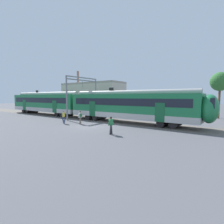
{
  "coord_description": "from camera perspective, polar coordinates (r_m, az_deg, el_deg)",
  "views": [
    {
      "loc": [
        13.74,
        -15.0,
        3.51
      ],
      "look_at": [
        1.35,
        2.25,
        1.6
      ],
      "focal_mm": 28.0,
      "sensor_mm": 36.0,
      "label": 1
    }
  ],
  "objects": [
    {
      "name": "ground_plane",
      "position": [
        20.64,
        -6.73,
        -4.69
      ],
      "size": [
        160.0,
        160.0,
        0.0
      ],
      "primitive_type": "plane",
      "color": "#515156"
    },
    {
      "name": "commuter_train",
      "position": [
        28.53,
        -9.75,
        2.54
      ],
      "size": [
        38.05,
        3.07,
        4.73
      ],
      "color": "#B7B7B2",
      "rests_on": "ground"
    },
    {
      "name": "pedestrian_green",
      "position": [
        16.11,
        -0.34,
        -3.96
      ],
      "size": [
        0.5,
        0.67,
        1.67
      ],
      "color": "#28282D",
      "rests_on": "ground"
    },
    {
      "name": "catenary_gantry",
      "position": [
        28.41,
        -9.61,
        6.68
      ],
      "size": [
        0.24,
        6.64,
        6.53
      ],
      "color": "gray",
      "rests_on": "ground"
    },
    {
      "name": "track_bed",
      "position": [
        30.52,
        -12.96,
        -1.59
      ],
      "size": [
        80.0,
        4.4,
        0.01
      ],
      "primitive_type": "cube",
      "color": "#605951",
      "rests_on": "ground"
    },
    {
      "name": "background_building",
      "position": [
        37.89,
        -6.51,
        4.65
      ],
      "size": [
        14.16,
        5.0,
        9.2
      ],
      "color": "beige",
      "rests_on": "ground"
    },
    {
      "name": "pedestrian_white",
      "position": [
        22.32,
        -10.33,
        -1.43
      ],
      "size": [
        0.61,
        0.61,
        1.67
      ],
      "color": "#6B6051",
      "rests_on": "ground"
    },
    {
      "name": "pedestrian_yellow",
      "position": [
        23.3,
        -15.52,
        -1.26
      ],
      "size": [
        0.71,
        0.5,
        1.67
      ],
      "color": "navy",
      "rests_on": "ground"
    },
    {
      "name": "street_tree_right",
      "position": [
        32.47,
        31.83,
        8.35
      ],
      "size": [
        2.95,
        2.95,
        7.3
      ],
      "color": "brown",
      "rests_on": "ground"
    }
  ]
}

